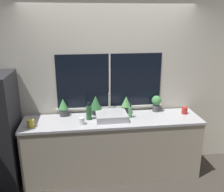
{
  "coord_description": "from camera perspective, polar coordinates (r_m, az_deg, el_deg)",
  "views": [
    {
      "loc": [
        -0.45,
        -3.0,
        2.31
      ],
      "look_at": [
        -0.01,
        0.29,
        1.26
      ],
      "focal_mm": 40.0,
      "sensor_mm": 36.0,
      "label": 1
    }
  ],
  "objects": [
    {
      "name": "mug_red",
      "position": [
        3.95,
        16.24,
        -3.18
      ],
      "size": [
        0.09,
        0.09,
        0.1
      ],
      "color": "#B72D28",
      "rests_on": "counter"
    },
    {
      "name": "wall_back",
      "position": [
        3.81,
        -0.61,
        2.93
      ],
      "size": [
        8.0,
        0.09,
        2.7
      ],
      "color": "beige",
      "rests_on": "ground_plane"
    },
    {
      "name": "sink",
      "position": [
        3.62,
        -0.19,
        -4.44
      ],
      "size": [
        0.44,
        0.46,
        0.32
      ],
      "color": "#ADADB2",
      "rests_on": "counter"
    },
    {
      "name": "mug_white",
      "position": [
        3.45,
        -6.91,
        -5.7
      ],
      "size": [
        0.07,
        0.07,
        0.1
      ],
      "color": "white",
      "rests_on": "counter"
    },
    {
      "name": "wall_right",
      "position": [
        5.39,
        23.95,
        5.74
      ],
      "size": [
        0.06,
        7.0,
        2.7
      ],
      "color": "beige",
      "rests_on": "ground_plane"
    },
    {
      "name": "mug_yellow",
      "position": [
        3.51,
        -18.1,
        -5.96
      ],
      "size": [
        0.09,
        0.09,
        0.1
      ],
      "color": "gold",
      "rests_on": "counter"
    },
    {
      "name": "soap_bottle",
      "position": [
        3.64,
        4.22,
        -3.63
      ],
      "size": [
        0.05,
        0.05,
        0.21
      ],
      "color": "#519E5B",
      "rests_on": "counter"
    },
    {
      "name": "counter",
      "position": [
        3.81,
        0.12,
        -11.61
      ],
      "size": [
        2.57,
        0.61,
        0.91
      ],
      "color": "#B2A893",
      "rests_on": "ground_plane"
    },
    {
      "name": "potted_plant_far_right",
      "position": [
        3.91,
        10.1,
        -1.47
      ],
      "size": [
        0.15,
        0.15,
        0.25
      ],
      "color": "#4C4C51",
      "rests_on": "counter"
    },
    {
      "name": "ground_plane",
      "position": [
        3.81,
        0.74,
        -19.74
      ],
      "size": [
        14.0,
        14.0,
        0.0
      ],
      "primitive_type": "plane",
      "color": "#38332D"
    },
    {
      "name": "potted_plant_far_left",
      "position": [
        3.75,
        -11.07,
        -2.45
      ],
      "size": [
        0.14,
        0.14,
        0.27
      ],
      "color": "#4C4C51",
      "rests_on": "counter"
    },
    {
      "name": "potted_plant_center_right",
      "position": [
        3.8,
        3.25,
        -1.62
      ],
      "size": [
        0.15,
        0.15,
        0.26
      ],
      "color": "#4C4C51",
      "rests_on": "counter"
    },
    {
      "name": "potted_plant_center_left",
      "position": [
        3.74,
        -3.76,
        -1.78
      ],
      "size": [
        0.19,
        0.19,
        0.29
      ],
      "color": "#4C4C51",
      "rests_on": "counter"
    },
    {
      "name": "bottle_tall",
      "position": [
        3.58,
        -5.3,
        -3.74
      ],
      "size": [
        0.08,
        0.08,
        0.26
      ],
      "color": "#235128",
      "rests_on": "counter"
    }
  ]
}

